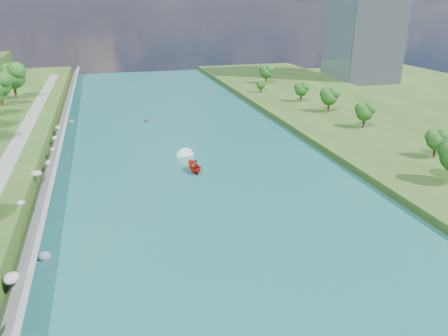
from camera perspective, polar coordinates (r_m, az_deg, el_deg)
name	(u,v)px	position (r m, az deg, el deg)	size (l,w,h in m)	color
ground	(219,208)	(67.06, -0.68, -5.24)	(260.00, 260.00, 0.00)	#2D5119
river_water	(192,164)	(84.97, -4.15, 0.57)	(55.00, 240.00, 0.10)	#185B5D
berm_east	(411,140)	(105.57, 23.22, 3.40)	(44.00, 240.00, 1.50)	#2D5119
riprap_bank	(49,170)	(82.65, -21.88, -0.24)	(4.99, 236.00, 4.44)	slate
riverside_path	(8,162)	(84.17, -26.43, 0.67)	(3.00, 200.00, 0.10)	gray
trees_east	(356,112)	(107.34, 16.86, 6.99)	(13.84, 133.47, 8.95)	#204C14
motorboat	(193,166)	(81.45, -4.06, 0.31)	(3.60, 19.27, 2.18)	red
raft	(147,120)	(116.79, -10.06, 6.24)	(2.71, 3.16, 1.66)	gray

